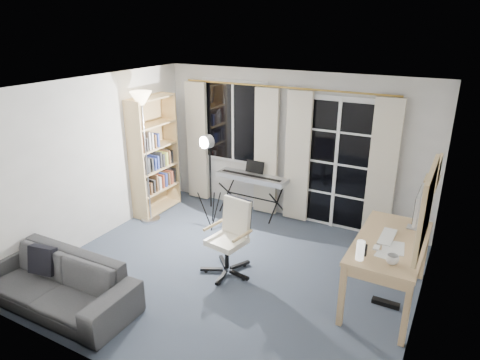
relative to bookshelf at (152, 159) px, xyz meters
name	(u,v)px	position (x,y,z in m)	size (l,w,h in m)	color
floor	(231,272)	(2.12, -1.08, -0.95)	(4.50, 4.00, 0.02)	#3B4656
window	(234,122)	(1.07, 0.89, 0.56)	(1.20, 0.08, 1.40)	white
french_door	(336,165)	(2.87, 0.89, 0.09)	(1.32, 0.09, 2.11)	white
curtains	(281,154)	(1.99, 0.80, 0.16)	(3.60, 0.07, 2.13)	gold
bookshelf	(152,159)	(0.00, 0.00, 0.00)	(0.32, 0.92, 1.97)	tan
torchiere_lamp	(143,119)	(0.18, -0.35, 0.76)	(0.37, 0.37, 2.11)	#B2B2B7
keyboard_piano	(252,178)	(1.57, 0.61, -0.27)	(1.21, 0.61, 0.87)	black
studio_light	(208,153)	(1.19, -0.12, 0.31)	(0.33, 0.34, 1.55)	black
office_chair	(232,230)	(2.11, -1.00, -0.36)	(0.68, 0.67, 0.98)	black
desk	(390,248)	(4.00, -0.72, -0.25)	(0.74, 1.47, 0.78)	tan
monitor	(419,206)	(4.20, -0.27, 0.14)	(0.19, 0.57, 0.49)	silver
desk_clutter	(379,262)	(3.94, -0.96, -0.32)	(0.46, 0.89, 0.99)	white
mug	(392,258)	(4.10, -1.22, -0.09)	(0.13, 0.10, 0.13)	silver
wall_mirror	(426,207)	(4.35, -1.43, 0.61)	(0.04, 0.94, 0.74)	tan
framed_print	(438,172)	(4.35, -0.53, 0.66)	(0.03, 0.42, 0.32)	tan
wall_shelf	(433,174)	(4.28, -0.03, 0.47)	(0.16, 0.30, 0.18)	tan
sofa	(53,275)	(0.69, -2.63, -0.55)	(1.99, 0.60, 0.78)	#303033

